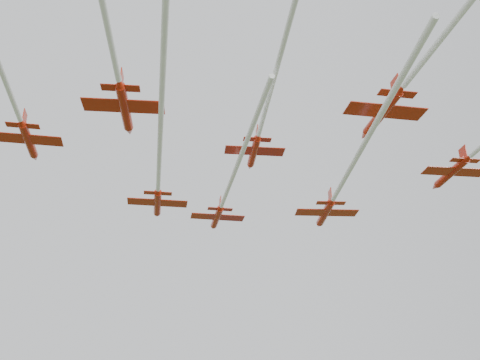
{
  "coord_description": "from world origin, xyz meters",
  "views": [
    {
      "loc": [
        6.36,
        -72.69,
        26.74
      ],
      "look_at": [
        3.32,
        -2.21,
        58.2
      ],
      "focal_mm": 40.0,
      "sensor_mm": 36.0,
      "label": 1
    }
  ],
  "objects_px": {
    "jet_row2_right": "(341,185)",
    "jet_row4_left": "(102,1)",
    "jet_row4_right": "(419,67)",
    "jet_row2_left": "(160,152)",
    "jet_row3_mid": "(273,83)",
    "jet_lead": "(226,195)"
  },
  "relations": [
    {
      "from": "jet_row2_right",
      "to": "jet_row4_left",
      "type": "height_order",
      "value": "jet_row4_left"
    },
    {
      "from": "jet_row4_left",
      "to": "jet_row4_right",
      "type": "relative_size",
      "value": 1.43
    },
    {
      "from": "jet_row4_right",
      "to": "jet_row2_right",
      "type": "bearing_deg",
      "value": 88.74
    },
    {
      "from": "jet_row2_left",
      "to": "jet_row4_left",
      "type": "bearing_deg",
      "value": -101.65
    },
    {
      "from": "jet_row3_mid",
      "to": "jet_row2_right",
      "type": "bearing_deg",
      "value": 55.69
    },
    {
      "from": "jet_row3_mid",
      "to": "jet_row4_right",
      "type": "distance_m",
      "value": 15.2
    },
    {
      "from": "jet_lead",
      "to": "jet_row3_mid",
      "type": "height_order",
      "value": "jet_row3_mid"
    },
    {
      "from": "jet_row4_left",
      "to": "jet_row4_right",
      "type": "distance_m",
      "value": 30.61
    },
    {
      "from": "jet_lead",
      "to": "jet_row2_left",
      "type": "relative_size",
      "value": 0.74
    },
    {
      "from": "jet_lead",
      "to": "jet_row2_right",
      "type": "relative_size",
      "value": 0.93
    },
    {
      "from": "jet_row2_left",
      "to": "jet_row4_right",
      "type": "xyz_separation_m",
      "value": [
        28.36,
        -14.22,
        1.56
      ]
    },
    {
      "from": "jet_row4_right",
      "to": "jet_row3_mid",
      "type": "bearing_deg",
      "value": 149.88
    },
    {
      "from": "jet_row3_mid",
      "to": "jet_row4_right",
      "type": "relative_size",
      "value": 1.38
    },
    {
      "from": "jet_row4_right",
      "to": "jet_row2_left",
      "type": "bearing_deg",
      "value": 141.36
    },
    {
      "from": "jet_row2_left",
      "to": "jet_row2_right",
      "type": "relative_size",
      "value": 1.26
    },
    {
      "from": "jet_row2_left",
      "to": "jet_row2_right",
      "type": "bearing_deg",
      "value": 12.14
    },
    {
      "from": "jet_lead",
      "to": "jet_row2_right",
      "type": "xyz_separation_m",
      "value": [
        16.79,
        -8.88,
        -2.46
      ]
    },
    {
      "from": "jet_row2_left",
      "to": "jet_row4_left",
      "type": "height_order",
      "value": "jet_row4_left"
    },
    {
      "from": "jet_row3_mid",
      "to": "jet_row4_left",
      "type": "distance_m",
      "value": 21.39
    },
    {
      "from": "jet_lead",
      "to": "jet_row2_left",
      "type": "xyz_separation_m",
      "value": [
        -6.91,
        -19.18,
        -1.95
      ]
    },
    {
      "from": "jet_row2_right",
      "to": "jet_row4_right",
      "type": "height_order",
      "value": "jet_row4_right"
    },
    {
      "from": "jet_row3_mid",
      "to": "jet_row4_right",
      "type": "height_order",
      "value": "jet_row3_mid"
    }
  ]
}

